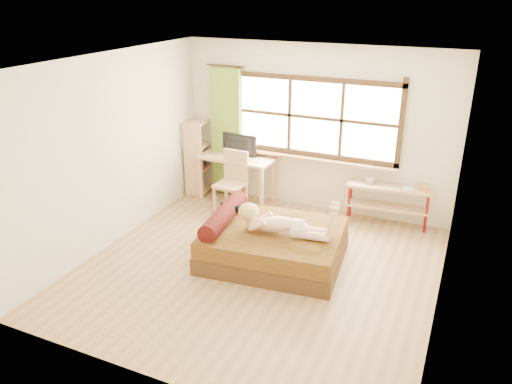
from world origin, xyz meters
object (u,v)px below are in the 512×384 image
at_px(woman, 283,215).
at_px(bookshelf, 199,156).
at_px(bed, 270,243).
at_px(kitten, 229,210).
at_px(pipe_shelf, 389,196).
at_px(chair, 233,178).
at_px(desk, 237,163).

xyz_separation_m(woman, bookshelf, (-2.32, 1.80, -0.05)).
height_order(bed, bookshelf, bookshelf).
relative_size(kitten, pipe_shelf, 0.21).
distance_m(kitten, pipe_shelf, 2.56).
height_order(kitten, chair, chair).
height_order(kitten, bookshelf, bookshelf).
relative_size(pipe_shelf, bookshelf, 0.98).
height_order(desk, bookshelf, bookshelf).
bearing_deg(chair, pipe_shelf, 13.64).
distance_m(woman, bookshelf, 2.93).
height_order(bed, kitten, bed).
relative_size(kitten, chair, 0.27).
height_order(bed, desk, desk).
bearing_deg(kitten, bookshelf, 125.21).
bearing_deg(pipe_shelf, bed, -131.64).
relative_size(kitten, desk, 0.21).
bearing_deg(woman, kitten, 164.09).
distance_m(woman, desk, 2.27).
bearing_deg(chair, bookshelf, 155.84).
bearing_deg(woman, desk, 125.64).
bearing_deg(woman, pipe_shelf, 53.47).
distance_m(kitten, desk, 1.68).
distance_m(bed, desk, 2.16).
bearing_deg(bed, pipe_shelf, 48.42).
bearing_deg(bookshelf, desk, -16.41).
distance_m(bed, chair, 1.80).
distance_m(desk, pipe_shelf, 2.59).
relative_size(woman, pipe_shelf, 0.98).
height_order(bed, woman, woman).
bearing_deg(chair, bed, -44.10).
relative_size(desk, chair, 1.30).
xyz_separation_m(kitten, bookshelf, (-1.45, 1.65, 0.11)).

